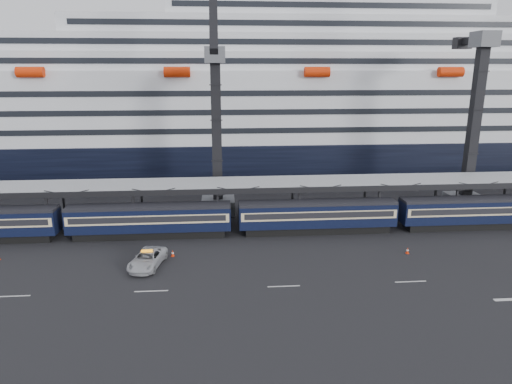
# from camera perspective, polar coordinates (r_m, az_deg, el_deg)

# --- Properties ---
(ground) EXTENTS (260.00, 260.00, 0.00)m
(ground) POSITION_cam_1_polar(r_m,az_deg,el_deg) (49.99, 19.11, -8.44)
(ground) COLOR black
(ground) RESTS_ON ground
(train) EXTENTS (133.05, 3.00, 4.05)m
(train) POSITION_cam_1_polar(r_m,az_deg,el_deg) (56.52, 10.99, -2.74)
(train) COLOR black
(train) RESTS_ON ground
(canopy) EXTENTS (130.00, 6.25, 5.53)m
(canopy) POSITION_cam_1_polar(r_m,az_deg,el_deg) (60.74, 14.39, 1.30)
(canopy) COLOR #909398
(canopy) RESTS_ON ground
(cruise_ship) EXTENTS (214.09, 28.84, 34.00)m
(cruise_ship) POSITION_cam_1_polar(r_m,az_deg,el_deg) (89.95, 7.47, 10.60)
(cruise_ship) COLOR black
(cruise_ship) RESTS_ON ground
(crane_dark_near) EXTENTS (4.50, 17.75, 35.08)m
(crane_dark_near) POSITION_cam_1_polar(r_m,az_deg,el_deg) (60.81, -4.97, 8.14)
(crane_dark_near) COLOR #505258
(crane_dark_near) RESTS_ON ground
(crane_dark_mid) EXTENTS (4.50, 18.24, 39.64)m
(crane_dark_mid) POSITION_cam_1_polar(r_m,az_deg,el_deg) (68.93, 25.90, 8.72)
(crane_dark_mid) COLOR #505258
(crane_dark_mid) RESTS_ON ground
(pickup_truck) EXTENTS (3.76, 6.17, 1.60)m
(pickup_truck) POSITION_cam_1_polar(r_m,az_deg,el_deg) (47.60, -13.42, -8.15)
(pickup_truck) COLOR #A7A9AF
(pickup_truck) RESTS_ON ground
(traffic_cone_b) EXTENTS (0.35, 0.35, 0.70)m
(traffic_cone_b) POSITION_cam_1_polar(r_m,az_deg,el_deg) (49.67, -10.38, -7.53)
(traffic_cone_b) COLOR red
(traffic_cone_b) RESTS_ON ground
(traffic_cone_c) EXTENTS (0.38, 0.38, 0.77)m
(traffic_cone_c) POSITION_cam_1_polar(r_m,az_deg,el_deg) (48.81, -13.38, -8.09)
(traffic_cone_c) COLOR red
(traffic_cone_c) RESTS_ON ground
(traffic_cone_d) EXTENTS (0.35, 0.35, 0.71)m
(traffic_cone_d) POSITION_cam_1_polar(r_m,az_deg,el_deg) (52.21, 18.42, -6.94)
(traffic_cone_d) COLOR red
(traffic_cone_d) RESTS_ON ground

